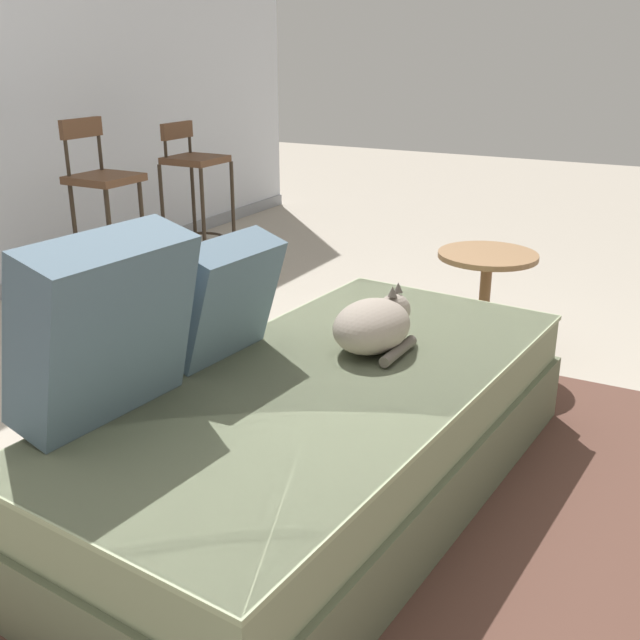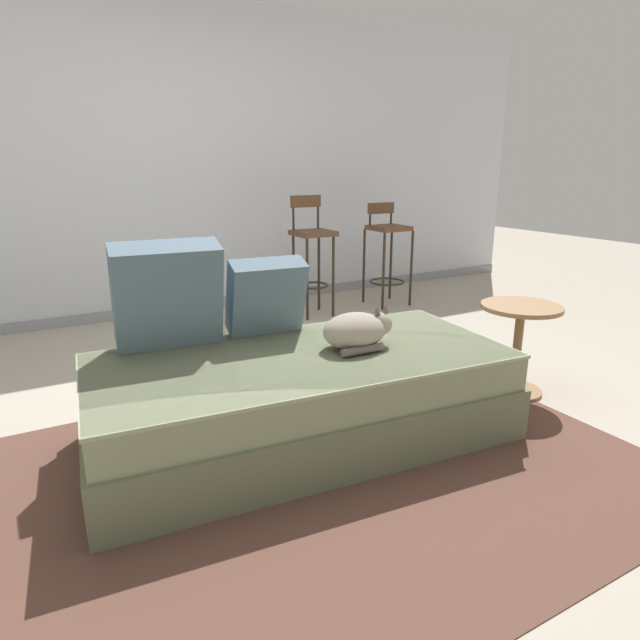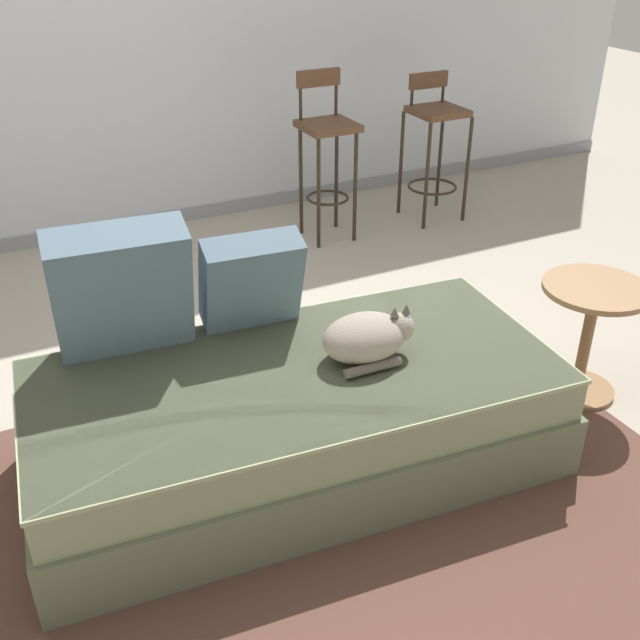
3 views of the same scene
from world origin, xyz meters
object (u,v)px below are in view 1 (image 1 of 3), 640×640
at_px(throw_pillow_corner, 103,327).
at_px(throw_pillow_middle, 223,298).
at_px(couch, 325,436).
at_px(side_table, 485,292).
at_px(bar_stool_near_window, 104,200).
at_px(cat, 375,325).
at_px(bar_stool_by_doorway, 195,186).

relative_size(throw_pillow_corner, throw_pillow_middle, 1.28).
height_order(couch, throw_pillow_corner, throw_pillow_corner).
bearing_deg(couch, side_table, -5.03).
bearing_deg(bar_stool_near_window, cat, -112.81).
bearing_deg(throw_pillow_corner, side_table, -15.96).
xyz_separation_m(throw_pillow_corner, bar_stool_by_doorway, (2.40, 1.54, -0.13)).
relative_size(couch, bar_stool_by_doorway, 2.15).
distance_m(throw_pillow_middle, bar_stool_near_window, 1.94).
height_order(throw_pillow_corner, side_table, throw_pillow_corner).
bearing_deg(cat, side_table, -4.30).
bearing_deg(bar_stool_by_doorway, throw_pillow_corner, -147.38).
distance_m(throw_pillow_corner, cat, 0.91).
bearing_deg(couch, cat, -7.75).
bearing_deg(bar_stool_by_doorway, bar_stool_near_window, 179.84).
relative_size(couch, throw_pillow_middle, 5.00).
xyz_separation_m(throw_pillow_middle, bar_stool_near_window, (1.13, 1.58, -0.03)).
xyz_separation_m(couch, cat, (0.28, -0.04, 0.30)).
xyz_separation_m(bar_stool_near_window, bar_stool_by_doorway, (0.79, -0.00, -0.05)).
xyz_separation_m(couch, throw_pillow_corner, (-0.50, 0.40, 0.47)).
distance_m(couch, side_table, 1.33).
bearing_deg(couch, bar_stool_near_window, 60.25).
bearing_deg(throw_pillow_corner, couch, -38.88).
relative_size(couch, side_table, 3.85).
relative_size(couch, cat, 5.69).
distance_m(cat, bar_stool_near_window, 2.15).
xyz_separation_m(cat, bar_stool_near_window, (0.83, 1.98, 0.09)).
bearing_deg(side_table, cat, 175.70).
distance_m(cat, side_table, 1.05).
relative_size(throw_pillow_corner, side_table, 0.99).
xyz_separation_m(bar_stool_near_window, side_table, (0.21, -2.06, -0.26)).
bearing_deg(side_table, couch, 174.97).
bearing_deg(cat, throw_pillow_corner, 150.43).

